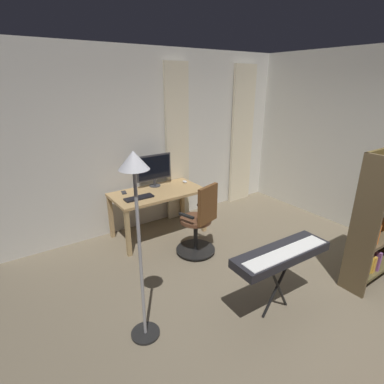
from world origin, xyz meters
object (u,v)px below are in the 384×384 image
desk (158,197)px  piano_keyboard (281,255)px  cell_phone_by_monitor (124,192)px  floor_lamp (137,204)px  computer_keyboard (139,198)px  bookshelf (378,218)px  computer_mouse (185,182)px  office_chair (200,223)px  computer_monitor (154,168)px

desk → piano_keyboard: bearing=94.8°
desk → cell_phone_by_monitor: (0.45, -0.23, 0.10)m
piano_keyboard → floor_lamp: 1.54m
computer_keyboard → bookshelf: size_ratio=0.25×
computer_mouse → floor_lamp: 2.57m
computer_mouse → piano_keyboard: computer_mouse is taller
computer_keyboard → cell_phone_by_monitor: size_ratio=2.93×
computer_keyboard → bookshelf: (-1.93, 2.36, 0.08)m
office_chair → computer_mouse: bearing=51.4°
desk → bookshelf: size_ratio=0.84×
computer_monitor → computer_mouse: computer_monitor is taller
office_chair → cell_phone_by_monitor: size_ratio=7.29×
computer_mouse → desk: bearing=11.3°
floor_lamp → office_chair: bearing=-145.4°
cell_phone_by_monitor → piano_keyboard: piano_keyboard is taller
computer_mouse → bookshelf: (-1.00, 2.58, 0.07)m
office_chair → cell_phone_by_monitor: office_chair is taller
office_chair → computer_monitor: computer_monitor is taller
cell_phone_by_monitor → floor_lamp: 2.16m
desk → computer_mouse: size_ratio=13.91×
bookshelf → piano_keyboard: 1.41m
desk → computer_keyboard: size_ratio=3.29×
floor_lamp → computer_mouse: bearing=-132.2°
bookshelf → computer_monitor: bearing=-61.3°
computer_monitor → computer_mouse: 0.58m
bookshelf → computer_keyboard: bearing=-50.6°
office_chair → computer_mouse: 1.07m
cell_phone_by_monitor → piano_keyboard: (-0.64, 2.47, -0.04)m
cell_phone_by_monitor → bookshelf: 3.38m
computer_keyboard → floor_lamp: (0.74, 1.62, 0.64)m
office_chair → computer_keyboard: bearing=110.2°
computer_monitor → piano_keyboard: 2.51m
computer_monitor → office_chair: bearing=95.4°
piano_keyboard → desk: bearing=-83.0°
desk → piano_keyboard: size_ratio=1.26×
computer_monitor → bookshelf: bearing=118.7°
cell_phone_by_monitor → floor_lamp: bearing=85.3°
computer_keyboard → desk: bearing=-162.8°
computer_keyboard → piano_keyboard: 2.19m
office_chair → computer_monitor: size_ratio=1.78×
piano_keyboard → computer_keyboard: bearing=-73.3°
computer_monitor → bookshelf: 3.11m
desk → piano_keyboard: 2.24m
bookshelf → office_chair: bearing=-49.6°
office_chair → computer_monitor: (0.10, -1.09, 0.54)m
desk → cell_phone_by_monitor: cell_phone_by_monitor is taller
piano_keyboard → cell_phone_by_monitor: bearing=-73.3°
desk → office_chair: office_chair is taller
bookshelf → floor_lamp: size_ratio=0.91×
office_chair → desk: bearing=85.9°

